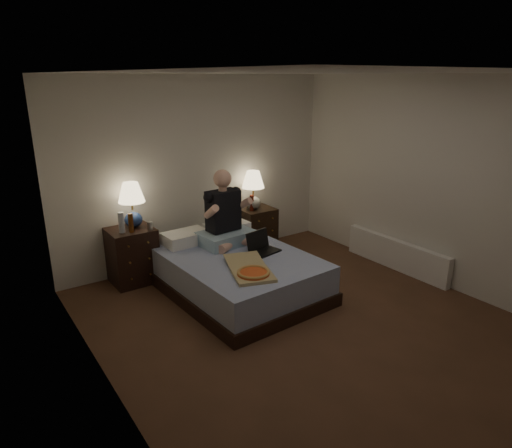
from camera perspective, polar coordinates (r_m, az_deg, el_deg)
floor at (r=4.94m, az=6.10°, el=-12.13°), size 4.00×4.50×0.00m
ceiling at (r=4.27m, az=7.26°, el=18.28°), size 4.00×4.50×0.00m
wall_back at (r=6.26m, az=-7.10°, el=6.64°), size 4.00×0.00×2.50m
wall_left at (r=3.52m, az=-18.78°, el=-3.28°), size 0.00×4.50×2.50m
wall_right at (r=5.92m, az=21.43°, el=4.88°), size 0.00×4.50×2.50m
bed at (r=5.43m, az=-2.22°, el=-6.29°), size 1.51×1.96×0.47m
nightstand_left at (r=5.87m, az=-15.19°, el=-3.82°), size 0.54×0.49×0.70m
nightstand_right at (r=6.74m, az=0.08°, el=-0.62°), size 0.50×0.45×0.63m
lamp_left at (r=5.74m, az=-15.23°, el=2.30°), size 0.38×0.38×0.56m
lamp_right at (r=6.54m, az=-0.37°, el=4.23°), size 0.38×0.38×0.56m
water_bottle at (r=5.62m, az=-16.48°, el=0.18°), size 0.07×0.07×0.25m
soda_can at (r=5.66m, az=-13.12°, el=-0.20°), size 0.07×0.07×0.10m
beer_bottle_left at (r=5.60m, az=-15.38°, el=0.14°), size 0.06×0.06×0.23m
beer_bottle_right at (r=6.51m, az=-0.54°, el=2.66°), size 0.06×0.06×0.23m
person at (r=5.57m, az=-3.84°, el=2.03°), size 0.70×0.57×0.93m
laptop at (r=5.39m, az=1.10°, el=-2.36°), size 0.39×0.34×0.24m
pizza_box at (r=4.77m, az=-0.32°, el=-6.21°), size 0.62×0.85×0.08m
radiator at (r=6.38m, az=17.11°, el=-3.65°), size 0.10×1.60×0.40m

